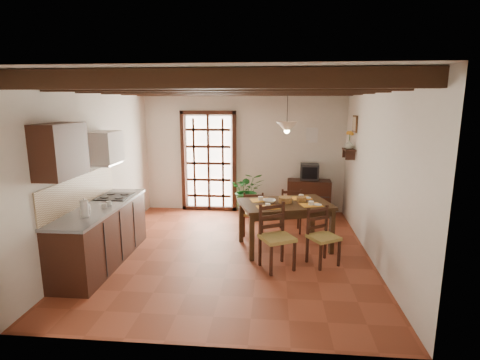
# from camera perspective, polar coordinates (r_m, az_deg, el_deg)

# --- Properties ---
(ground_plane) EXTENTS (5.00, 5.00, 0.00)m
(ground_plane) POSITION_cam_1_polar(r_m,az_deg,el_deg) (6.40, -1.24, -10.86)
(ground_plane) COLOR brown
(room_shell) EXTENTS (4.52, 5.02, 2.81)m
(room_shell) POSITION_cam_1_polar(r_m,az_deg,el_deg) (5.94, -1.32, 5.53)
(room_shell) COLOR silver
(room_shell) RESTS_ON ground_plane
(ceiling_beams) EXTENTS (4.50, 4.34, 0.20)m
(ceiling_beams) POSITION_cam_1_polar(r_m,az_deg,el_deg) (5.91, -1.36, 13.99)
(ceiling_beams) COLOR black
(ceiling_beams) RESTS_ON room_shell
(french_door) EXTENTS (1.26, 0.11, 2.32)m
(french_door) POSITION_cam_1_polar(r_m,az_deg,el_deg) (8.54, -4.79, 3.08)
(french_door) COLOR white
(french_door) RESTS_ON ground_plane
(kitchen_counter) EXTENTS (0.64, 2.25, 1.38)m
(kitchen_counter) POSITION_cam_1_polar(r_m,az_deg,el_deg) (6.21, -20.32, -7.66)
(kitchen_counter) COLOR black
(kitchen_counter) RESTS_ON ground_plane
(upper_cabinet) EXTENTS (0.35, 0.80, 0.70)m
(upper_cabinet) POSITION_cam_1_polar(r_m,az_deg,el_deg) (5.36, -25.70, 4.06)
(upper_cabinet) COLOR black
(upper_cabinet) RESTS_ON room_shell
(range_hood) EXTENTS (0.38, 0.60, 0.54)m
(range_hood) POSITION_cam_1_polar(r_m,az_deg,el_deg) (6.46, -19.80, 4.62)
(range_hood) COLOR white
(range_hood) RESTS_ON room_shell
(counter_items) EXTENTS (0.50, 1.43, 0.25)m
(counter_items) POSITION_cam_1_polar(r_m,az_deg,el_deg) (6.15, -20.28, -3.11)
(counter_items) COLOR black
(counter_items) RESTS_ON kitchen_counter
(dining_table) EXTENTS (1.69, 1.33, 0.80)m
(dining_table) POSITION_cam_1_polar(r_m,az_deg,el_deg) (6.39, 6.88, -4.33)
(dining_table) COLOR #342010
(dining_table) RESTS_ON ground_plane
(chair_near_left) EXTENTS (0.60, 0.59, 0.98)m
(chair_near_left) POSITION_cam_1_polar(r_m,az_deg,el_deg) (5.73, 5.58, -10.40)
(chair_near_left) COLOR #A58F46
(chair_near_left) RESTS_ON ground_plane
(chair_near_right) EXTENTS (0.55, 0.55, 0.89)m
(chair_near_right) POSITION_cam_1_polar(r_m,az_deg,el_deg) (5.98, 12.46, -9.93)
(chair_near_right) COLOR #A58F46
(chair_near_right) RESTS_ON ground_plane
(chair_far_left) EXTENTS (0.42, 0.40, 0.84)m
(chair_far_left) POSITION_cam_1_polar(r_m,az_deg,el_deg) (7.11, 2.01, -6.22)
(chair_far_left) COLOR #A58F46
(chair_far_left) RESTS_ON ground_plane
(chair_far_right) EXTENTS (0.42, 0.41, 0.88)m
(chair_far_right) POSITION_cam_1_polar(r_m,az_deg,el_deg) (7.31, 7.68, -5.74)
(chair_far_right) COLOR #A58F46
(chair_far_right) RESTS_ON ground_plane
(table_setting) EXTENTS (1.08, 0.72, 0.10)m
(table_setting) POSITION_cam_1_polar(r_m,az_deg,el_deg) (6.34, 6.92, -2.73)
(table_setting) COLOR orange
(table_setting) RESTS_ON dining_table
(table_bowl) EXTENTS (0.22, 0.22, 0.05)m
(table_bowl) POSITION_cam_1_polar(r_m,az_deg,el_deg) (6.33, 4.48, -3.22)
(table_bowl) COLOR white
(table_bowl) RESTS_ON dining_table
(sideboard) EXTENTS (0.95, 0.46, 0.79)m
(sideboard) POSITION_cam_1_polar(r_m,az_deg,el_deg) (8.39, 10.38, -2.67)
(sideboard) COLOR black
(sideboard) RESTS_ON ground_plane
(crt_tv) EXTENTS (0.41, 0.39, 0.34)m
(crt_tv) POSITION_cam_1_polar(r_m,az_deg,el_deg) (8.26, 10.54, 1.26)
(crt_tv) COLOR black
(crt_tv) RESTS_ON sideboard
(fuse_box) EXTENTS (0.25, 0.03, 0.32)m
(fuse_box) POSITION_cam_1_polar(r_m,az_deg,el_deg) (8.42, 10.91, 6.72)
(fuse_box) COLOR white
(fuse_box) RESTS_ON room_shell
(plant_pot) EXTENTS (0.35, 0.35, 0.21)m
(plant_pot) POSITION_cam_1_polar(r_m,az_deg,el_deg) (8.30, 1.16, -4.69)
(plant_pot) COLOR maroon
(plant_pot) RESTS_ON ground_plane
(potted_plant) EXTENTS (2.03, 1.79, 2.08)m
(potted_plant) POSITION_cam_1_polar(r_m,az_deg,el_deg) (8.18, 1.18, -1.60)
(potted_plant) COLOR #144C19
(potted_plant) RESTS_ON ground_plane
(wall_shelf) EXTENTS (0.20, 0.42, 0.20)m
(wall_shelf) POSITION_cam_1_polar(r_m,az_deg,el_deg) (7.67, 16.25, 4.19)
(wall_shelf) COLOR black
(wall_shelf) RESTS_ON room_shell
(shelf_vase) EXTENTS (0.15, 0.15, 0.15)m
(shelf_vase) POSITION_cam_1_polar(r_m,az_deg,el_deg) (7.65, 16.31, 5.22)
(shelf_vase) COLOR #B2BFB2
(shelf_vase) RESTS_ON wall_shelf
(shelf_flowers) EXTENTS (0.14, 0.14, 0.36)m
(shelf_flowers) POSITION_cam_1_polar(r_m,az_deg,el_deg) (7.63, 16.40, 6.77)
(shelf_flowers) COLOR orange
(shelf_flowers) RESTS_ON shelf_vase
(framed_picture) EXTENTS (0.03, 0.32, 0.32)m
(framed_picture) POSITION_cam_1_polar(r_m,az_deg,el_deg) (7.64, 17.10, 8.17)
(framed_picture) COLOR brown
(framed_picture) RESTS_ON room_shell
(pendant_lamp) EXTENTS (0.36, 0.36, 0.84)m
(pendant_lamp) POSITION_cam_1_polar(r_m,az_deg,el_deg) (6.25, 7.17, 8.17)
(pendant_lamp) COLOR black
(pendant_lamp) RESTS_ON room_shell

